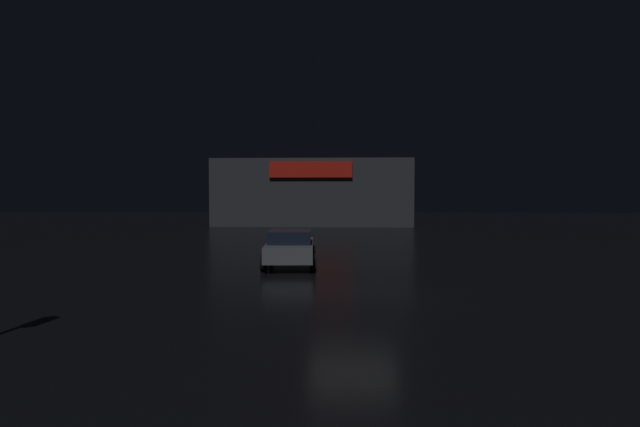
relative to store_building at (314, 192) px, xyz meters
The scene contains 3 objects.
ground_plane 32.63m from the store_building, 84.30° to the right, with size 120.00×120.00×0.00m, color black.
store_building is the anchor object (origin of this frame).
car_near 26.81m from the store_building, 88.31° to the right, with size 2.24×4.58×1.43m.
Camera 1 is at (-0.16, -15.44, 2.95)m, focal length 30.33 mm.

